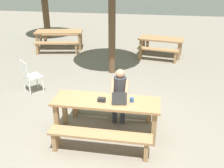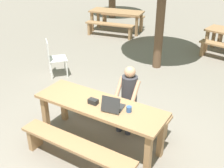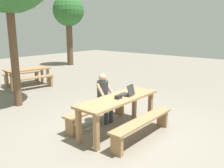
{
  "view_description": "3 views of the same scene",
  "coord_description": "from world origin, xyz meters",
  "px_view_note": "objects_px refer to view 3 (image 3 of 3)",
  "views": [
    {
      "loc": [
        0.87,
        -4.46,
        3.18
      ],
      "look_at": [
        0.08,
        0.25,
        1.03
      ],
      "focal_mm": 41.77,
      "sensor_mm": 36.0,
      "label": 1
    },
    {
      "loc": [
        2.08,
        -3.03,
        3.02
      ],
      "look_at": [
        0.08,
        0.25,
        1.03
      ],
      "focal_mm": 44.28,
      "sensor_mm": 36.0,
      "label": 2
    },
    {
      "loc": [
        -3.93,
        -3.08,
        2.24
      ],
      "look_at": [
        0.08,
        0.25,
        1.03
      ],
      "focal_mm": 38.35,
      "sensor_mm": 36.0,
      "label": 3
    }
  ],
  "objects_px": {
    "small_pouch": "(118,97)",
    "coffee_mug": "(131,91)",
    "laptop": "(127,93)",
    "picnic_table_rear": "(27,71)",
    "person_seated": "(104,95)",
    "tree_rear": "(68,12)",
    "picnic_table_front": "(119,103)"
  },
  "relations": [
    {
      "from": "small_pouch",
      "to": "picnic_table_rear",
      "type": "height_order",
      "value": "small_pouch"
    },
    {
      "from": "person_seated",
      "to": "picnic_table_rear",
      "type": "height_order",
      "value": "person_seated"
    },
    {
      "from": "laptop",
      "to": "picnic_table_rear",
      "type": "distance_m",
      "value": 5.57
    },
    {
      "from": "coffee_mug",
      "to": "person_seated",
      "type": "xyz_separation_m",
      "value": [
        -0.32,
        0.56,
        -0.13
      ]
    },
    {
      "from": "picnic_table_rear",
      "to": "person_seated",
      "type": "bearing_deg",
      "value": -91.48
    },
    {
      "from": "person_seated",
      "to": "laptop",
      "type": "bearing_deg",
      "value": -82.97
    },
    {
      "from": "laptop",
      "to": "small_pouch",
      "type": "distance_m",
      "value": 0.35
    },
    {
      "from": "laptop",
      "to": "tree_rear",
      "type": "height_order",
      "value": "tree_rear"
    },
    {
      "from": "small_pouch",
      "to": "coffee_mug",
      "type": "distance_m",
      "value": 0.59
    },
    {
      "from": "picnic_table_front",
      "to": "coffee_mug",
      "type": "relative_size",
      "value": 23.67
    },
    {
      "from": "laptop",
      "to": "coffee_mug",
      "type": "distance_m",
      "value": 0.25
    },
    {
      "from": "small_pouch",
      "to": "coffee_mug",
      "type": "xyz_separation_m",
      "value": [
        0.58,
        0.08,
        0.01
      ]
    },
    {
      "from": "picnic_table_front",
      "to": "coffee_mug",
      "type": "height_order",
      "value": "coffee_mug"
    },
    {
      "from": "small_pouch",
      "to": "person_seated",
      "type": "distance_m",
      "value": 0.71
    },
    {
      "from": "small_pouch",
      "to": "coffee_mug",
      "type": "height_order",
      "value": "coffee_mug"
    },
    {
      "from": "laptop",
      "to": "tree_rear",
      "type": "bearing_deg",
      "value": -132.7
    },
    {
      "from": "small_pouch",
      "to": "person_seated",
      "type": "bearing_deg",
      "value": 67.64
    },
    {
      "from": "laptop",
      "to": "picnic_table_rear",
      "type": "relative_size",
      "value": 0.2
    },
    {
      "from": "small_pouch",
      "to": "picnic_table_rear",
      "type": "xyz_separation_m",
      "value": [
        1.18,
        5.52,
        -0.23
      ]
    },
    {
      "from": "person_seated",
      "to": "picnic_table_rear",
      "type": "distance_m",
      "value": 4.96
    },
    {
      "from": "tree_rear",
      "to": "coffee_mug",
      "type": "bearing_deg",
      "value": -122.62
    },
    {
      "from": "small_pouch",
      "to": "coffee_mug",
      "type": "relative_size",
      "value": 1.69
    },
    {
      "from": "picnic_table_front",
      "to": "picnic_table_rear",
      "type": "relative_size",
      "value": 1.22
    },
    {
      "from": "small_pouch",
      "to": "picnic_table_rear",
      "type": "relative_size",
      "value": 0.09
    },
    {
      "from": "laptop",
      "to": "coffee_mug",
      "type": "bearing_deg",
      "value": -173.28
    },
    {
      "from": "picnic_table_front",
      "to": "person_seated",
      "type": "bearing_deg",
      "value": 72.22
    },
    {
      "from": "picnic_table_front",
      "to": "laptop",
      "type": "height_order",
      "value": "laptop"
    },
    {
      "from": "laptop",
      "to": "picnic_table_front",
      "type": "bearing_deg",
      "value": -17.58
    },
    {
      "from": "picnic_table_front",
      "to": "person_seated",
      "type": "distance_m",
      "value": 0.62
    },
    {
      "from": "coffee_mug",
      "to": "person_seated",
      "type": "distance_m",
      "value": 0.66
    },
    {
      "from": "tree_rear",
      "to": "small_pouch",
      "type": "bearing_deg",
      "value": -125.04
    },
    {
      "from": "laptop",
      "to": "person_seated",
      "type": "height_order",
      "value": "person_seated"
    }
  ]
}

